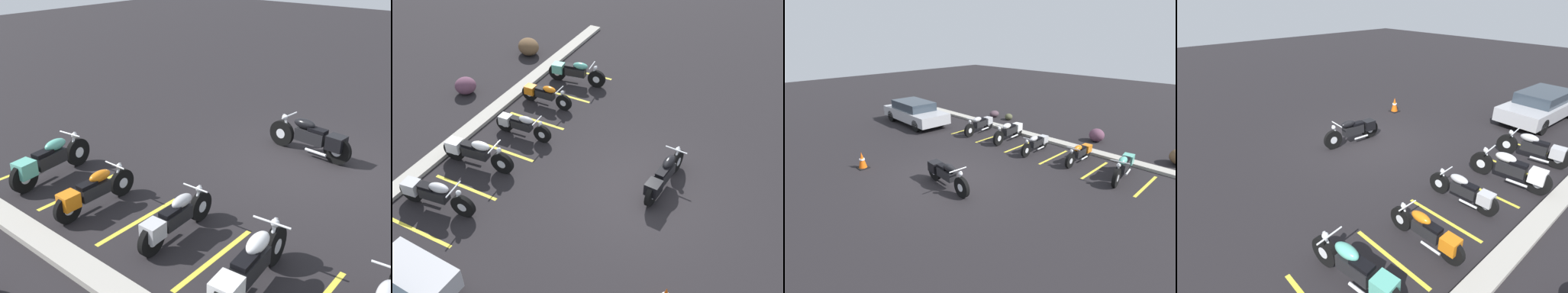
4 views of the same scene
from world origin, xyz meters
TOP-DOWN VIEW (x-y plane):
  - ground at (0.00, 0.00)m, footprint 60.00×60.00m
  - motorcycle_black_featured at (0.29, -0.50)m, footprint 2.29×0.64m
  - parked_bike_0 at (-3.15, 4.59)m, footprint 0.69×2.26m
  - parked_bike_1 at (-1.28, 4.73)m, footprint 0.67×2.30m
  - parked_bike_2 at (0.54, 4.36)m, footprint 0.55×1.97m
  - parked_bike_3 at (2.45, 4.67)m, footprint 0.55×1.96m
  - parked_bike_4 at (4.23, 4.47)m, footprint 0.70×2.23m
  - car_silver at (-7.01, 3.14)m, footprint 4.38×2.01m
  - concrete_curb at (0.00, 5.98)m, footprint 18.00×0.50m
  - traffic_cone at (-3.17, -1.82)m, footprint 0.40×0.40m
  - stall_line_0 at (-4.03, 4.37)m, footprint 0.10×2.10m
  - stall_line_1 at (-2.21, 4.37)m, footprint 0.10×2.10m
  - stall_line_2 at (-0.38, 4.37)m, footprint 0.10×2.10m
  - stall_line_3 at (1.44, 4.37)m, footprint 0.10×2.10m
  - stall_line_4 at (3.27, 4.37)m, footprint 0.10×2.10m

SIDE VIEW (x-z plane):
  - ground at x=0.00m, z-range 0.00..0.00m
  - stall_line_0 at x=-4.03m, z-range 0.00..0.00m
  - stall_line_1 at x=-2.21m, z-range 0.00..0.00m
  - stall_line_2 at x=-0.38m, z-range 0.00..0.00m
  - stall_line_3 at x=1.44m, z-range 0.00..0.00m
  - stall_line_4 at x=3.27m, z-range 0.00..0.00m
  - concrete_curb at x=0.00m, z-range 0.00..0.12m
  - traffic_cone at x=-3.17m, z-range -0.02..0.64m
  - parked_bike_3 at x=2.45m, z-range 0.02..0.79m
  - parked_bike_2 at x=0.54m, z-range 0.02..0.80m
  - parked_bike_4 at x=4.23m, z-range 0.03..0.91m
  - parked_bike_0 at x=-3.15m, z-range 0.03..0.92m
  - motorcycle_black_featured at x=0.29m, z-range 0.03..0.93m
  - parked_bike_1 at x=-1.28m, z-range 0.03..0.94m
  - car_silver at x=-7.01m, z-range 0.04..1.32m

